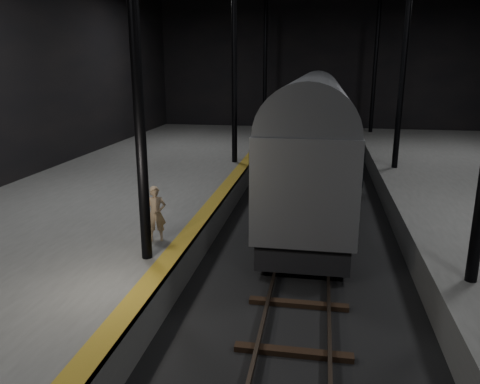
# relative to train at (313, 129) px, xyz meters

# --- Properties ---
(ground) EXTENTS (44.00, 44.00, 0.00)m
(ground) POSITION_rel_train_xyz_m (0.00, -6.75, -2.88)
(ground) COLOR black
(ground) RESTS_ON ground
(platform_left) EXTENTS (9.00, 43.80, 1.00)m
(platform_left) POSITION_rel_train_xyz_m (-7.50, -6.75, -2.38)
(platform_left) COLOR #535351
(platform_left) RESTS_ON ground
(tactile_strip) EXTENTS (0.50, 43.80, 0.01)m
(tactile_strip) POSITION_rel_train_xyz_m (-3.25, -6.75, -1.87)
(tactile_strip) COLOR olive
(tactile_strip) RESTS_ON platform_left
(track) EXTENTS (2.40, 43.00, 0.24)m
(track) POSITION_rel_train_xyz_m (0.00, -6.75, -2.81)
(track) COLOR #3F3328
(track) RESTS_ON ground
(train) EXTENTS (2.89, 19.31, 5.16)m
(train) POSITION_rel_train_xyz_m (0.00, 0.00, 0.00)
(train) COLOR #A8ACB1
(train) RESTS_ON ground
(woman) EXTENTS (0.64, 0.51, 1.53)m
(woman) POSITION_rel_train_xyz_m (-3.96, -9.58, -1.12)
(woman) COLOR tan
(woman) RESTS_ON platform_left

